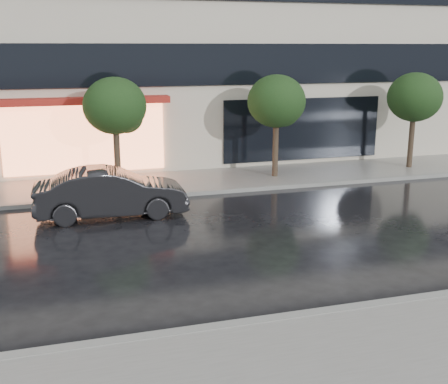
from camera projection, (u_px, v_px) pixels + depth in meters
name	position (u px, v px, depth m)	size (l,w,h in m)	color
ground	(316.00, 293.00, 11.69)	(120.00, 120.00, 0.00)	black
sidewalk_near	(408.00, 376.00, 8.65)	(60.00, 4.50, 0.12)	slate
sidewalk_far	(198.00, 181.00, 21.19)	(60.00, 3.50, 0.12)	slate
curb_near	(339.00, 311.00, 10.74)	(60.00, 0.25, 0.14)	gray
curb_far	(210.00, 192.00, 19.56)	(60.00, 0.25, 0.14)	gray
tree_mid_west	(117.00, 108.00, 19.46)	(2.20, 2.20, 3.99)	#33261C
tree_mid_east	(278.00, 103.00, 21.10)	(2.20, 2.20, 3.99)	#33261C
tree_far_east	(415.00, 99.00, 22.74)	(2.20, 2.20, 3.99)	#33261C
parked_car	(111.00, 193.00, 16.79)	(1.57, 4.50, 1.48)	black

